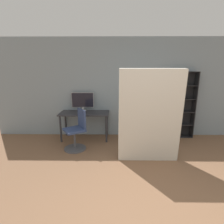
{
  "coord_description": "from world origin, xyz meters",
  "views": [
    {
      "loc": [
        -0.63,
        -1.53,
        1.87
      ],
      "look_at": [
        -0.67,
        1.82,
        1.05
      ],
      "focal_mm": 28.0,
      "sensor_mm": 36.0,
      "label": 1
    }
  ],
  "objects": [
    {
      "name": "mattress_near",
      "position": [
        0.09,
        1.84,
        0.95
      ],
      "size": [
        1.24,
        0.3,
        1.89
      ],
      "color": "beige",
      "rests_on": "ground"
    },
    {
      "name": "wall_back",
      "position": [
        0.0,
        3.34,
        1.35
      ],
      "size": [
        8.0,
        0.06,
        2.7
      ],
      "color": "gray",
      "rests_on": "ground"
    },
    {
      "name": "monitor",
      "position": [
        -1.5,
        3.2,
        1.03
      ],
      "size": [
        0.61,
        0.18,
        0.51
      ],
      "color": "#B7B7BC",
      "rests_on": "desk"
    },
    {
      "name": "desk",
      "position": [
        -1.43,
        3.01,
        0.64
      ],
      "size": [
        1.31,
        0.61,
        0.74
      ],
      "color": "#2D2D33",
      "rests_on": "ground"
    },
    {
      "name": "bookshelf",
      "position": [
        1.13,
        3.21,
        0.93
      ],
      "size": [
        0.72,
        0.27,
        1.82
      ],
      "color": "black",
      "rests_on": "ground"
    },
    {
      "name": "office_chair",
      "position": [
        -1.52,
        2.37,
        0.4
      ],
      "size": [
        0.61,
        0.61,
        0.96
      ],
      "color": "#4C4C51",
      "rests_on": "ground"
    }
  ]
}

